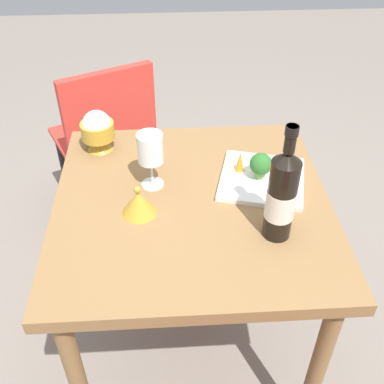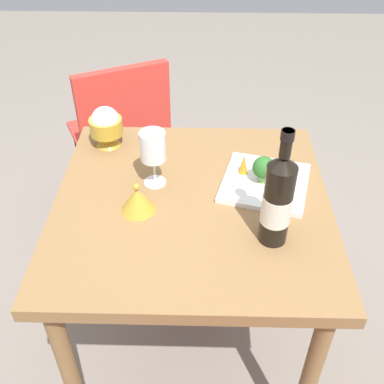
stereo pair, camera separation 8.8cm
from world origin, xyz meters
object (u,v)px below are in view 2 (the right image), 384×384
wine_glass (153,148)px  carrot_garnish_left (244,164)px  chair_by_wall (122,129)px  wine_bottle (278,200)px  serving_plate (265,183)px  rice_bowl (106,126)px  rice_bowl_lid (137,199)px  carrot_garnish_right (290,182)px  broccoli_floret (264,168)px

wine_glass → carrot_garnish_left: (0.27, 0.04, -0.08)m
chair_by_wall → wine_bottle: size_ratio=2.54×
serving_plate → rice_bowl: bearing=157.7°
wine_glass → serving_plate: bearing=-0.5°
rice_bowl → rice_bowl_lid: 0.36m
chair_by_wall → rice_bowl: size_ratio=6.00×
rice_bowl → carrot_garnish_right: size_ratio=2.19×
rice_bowl_lid → carrot_garnish_left: bearing=27.9°
carrot_garnish_left → carrot_garnish_right: (0.13, -0.09, -0.00)m
chair_by_wall → carrot_garnish_left: bearing=-78.3°
rice_bowl_lid → carrot_garnish_right: size_ratio=1.55×
rice_bowl_lid → wine_bottle: bearing=-16.2°
chair_by_wall → broccoli_floret: size_ratio=9.91×
carrot_garnish_left → chair_by_wall: bearing=127.5°
serving_plate → carrot_garnish_right: (0.07, -0.04, 0.04)m
wine_bottle → carrot_garnish_left: size_ratio=5.04×
wine_bottle → rice_bowl: wine_bottle is taller
wine_glass → serving_plate: wine_glass is taller
broccoli_floret → serving_plate: bearing=19.1°
chair_by_wall → rice_bowl_lid: bearing=-103.0°
wine_glass → rice_bowl_lid: 0.16m
wine_glass → carrot_garnish_right: bearing=-6.8°
chair_by_wall → carrot_garnish_left: (0.49, -0.64, 0.27)m
rice_bowl_lid → serving_plate: rice_bowl_lid is taller
serving_plate → carrot_garnish_right: size_ratio=4.73×
carrot_garnish_left → rice_bowl: bearing=159.2°
chair_by_wall → serving_plate: (0.56, -0.68, 0.23)m
serving_plate → rice_bowl_lid: bearing=-161.8°
rice_bowl → rice_bowl_lid: bearing=-67.0°
rice_bowl → carrot_garnish_right: (0.58, -0.26, -0.03)m
rice_bowl_lid → carrot_garnish_left: (0.31, 0.16, 0.01)m
rice_bowl → wine_bottle: bearing=-40.8°
wine_glass → broccoli_floret: size_ratio=2.09×
carrot_garnish_right → rice_bowl: bearing=156.2°
rice_bowl_lid → carrot_garnish_left: rice_bowl_lid is taller
serving_plate → broccoli_floret: (-0.01, -0.00, 0.06)m
rice_bowl_lid → carrot_garnish_right: (0.44, 0.08, 0.01)m
serving_plate → chair_by_wall: bearing=129.2°
wine_glass → chair_by_wall: bearing=108.0°
wine_bottle → wine_glass: (-0.33, 0.23, -0.00)m
broccoli_floret → rice_bowl_lid: bearing=-161.8°
wine_bottle → broccoli_floret: 0.24m
broccoli_floret → carrot_garnish_right: 0.09m
wine_glass → rice_bowl: (-0.18, 0.21, -0.05)m
wine_bottle → serving_plate: wine_bottle is taller
wine_bottle → carrot_garnish_right: (0.07, 0.18, -0.08)m
chair_by_wall → wine_glass: 0.79m
chair_by_wall → wine_bottle: bearing=-84.6°
chair_by_wall → carrot_garnish_left: size_ratio=12.78×
chair_by_wall → rice_bowl_lid: chair_by_wall is taller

